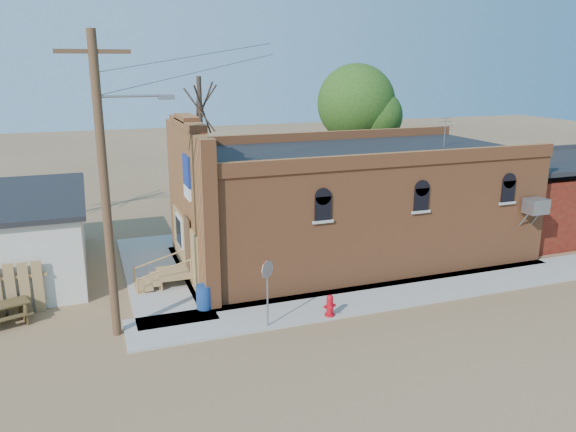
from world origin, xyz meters
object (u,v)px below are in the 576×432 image
object	(u,v)px
utility_pole	(106,183)
trash_barrel	(204,297)
stop_sign	(267,276)
brick_bar	(346,203)
fire_hydrant	(330,305)
picnic_table	(2,311)

from	to	relation	value
utility_pole	trash_barrel	bearing A→B (deg)	15.62
utility_pole	trash_barrel	distance (m)	5.20
stop_sign	trash_barrel	world-z (taller)	stop_sign
brick_bar	stop_sign	size ratio (longest dim) A/B	7.47
brick_bar	fire_hydrant	xyz separation A→B (m)	(-3.20, -5.50, -1.90)
fire_hydrant	stop_sign	xyz separation A→B (m)	(-2.14, 0.00, 1.33)
brick_bar	utility_pole	distance (m)	10.96
utility_pole	fire_hydrant	distance (m)	7.98
trash_barrel	fire_hydrant	bearing A→B (deg)	-28.10
trash_barrel	picnic_table	xyz separation A→B (m)	(-6.29, 1.20, -0.05)
brick_bar	picnic_table	world-z (taller)	brick_bar
utility_pole	trash_barrel	size ratio (longest dim) A/B	10.99
brick_bar	picnic_table	size ratio (longest dim) A/B	8.69
stop_sign	picnic_table	xyz separation A→B (m)	(-7.90, 3.20, -1.33)
fire_hydrant	trash_barrel	size ratio (longest dim) A/B	0.89
picnic_table	trash_barrel	bearing A→B (deg)	-28.30
fire_hydrant	trash_barrel	bearing A→B (deg)	139.24
utility_pole	fire_hydrant	xyz separation A→B (m)	(6.59, -1.20, -4.33)
stop_sign	trash_barrel	size ratio (longest dim) A/B	2.68
utility_pole	picnic_table	distance (m)	5.89
stop_sign	utility_pole	bearing A→B (deg)	150.71
trash_barrel	picnic_table	bearing A→B (deg)	169.16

